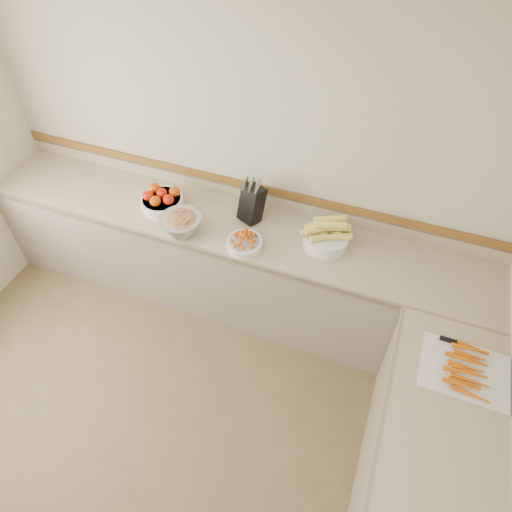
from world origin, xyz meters
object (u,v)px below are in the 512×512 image
(cherry_tomato_bowl, at_px, (245,243))
(cutting_board, at_px, (465,369))
(knife_block, at_px, (252,203))
(corn_bowl, at_px, (326,236))
(tomato_bowl, at_px, (162,200))
(rhubarb_bowl, at_px, (181,224))

(cherry_tomato_bowl, distance_m, cutting_board, 1.61)
(knife_block, xyz_separation_m, cherry_tomato_bowl, (0.06, -0.31, -0.10))
(corn_bowl, bearing_deg, tomato_bowl, -177.77)
(knife_block, bearing_deg, corn_bowl, -7.33)
(cutting_board, bearing_deg, cherry_tomato_bowl, 162.83)
(knife_block, bearing_deg, cherry_tomato_bowl, -78.35)
(tomato_bowl, bearing_deg, corn_bowl, 2.23)
(corn_bowl, relative_size, rhubarb_bowl, 1.18)
(knife_block, relative_size, cherry_tomato_bowl, 1.45)
(tomato_bowl, height_order, corn_bowl, corn_bowl)
(cherry_tomato_bowl, bearing_deg, knife_block, 101.65)
(cherry_tomato_bowl, height_order, cutting_board, cherry_tomato_bowl)
(corn_bowl, height_order, rhubarb_bowl, corn_bowl)
(knife_block, bearing_deg, rhubarb_bowl, -142.14)
(rhubarb_bowl, relative_size, cutting_board, 0.63)
(rhubarb_bowl, bearing_deg, knife_block, 37.86)
(cutting_board, bearing_deg, knife_block, 153.85)
(tomato_bowl, height_order, cherry_tomato_bowl, tomato_bowl)
(corn_bowl, xyz_separation_m, cutting_board, (1.01, -0.71, -0.07))
(corn_bowl, bearing_deg, cherry_tomato_bowl, -156.19)
(cherry_tomato_bowl, bearing_deg, cutting_board, -17.17)
(knife_block, height_order, corn_bowl, knife_block)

